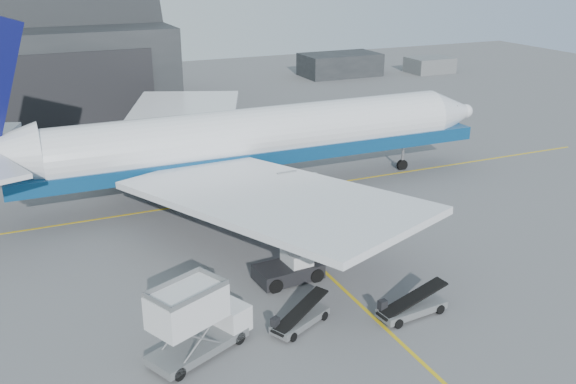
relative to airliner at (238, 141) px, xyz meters
name	(u,v)px	position (x,y,z in m)	size (l,w,h in m)	color
ground	(350,296)	(0.14, -20.85, -5.16)	(200.00, 200.00, 0.00)	#565659
taxi_lines	(275,225)	(0.14, -8.18, -5.15)	(80.00, 42.12, 0.02)	gold
distant_bldg_a	(340,75)	(38.14, 51.15, -5.16)	(14.00, 8.00, 4.00)	black
distant_bldg_b	(429,72)	(55.14, 47.15, -5.16)	(8.00, 6.00, 2.80)	slate
airliner	(238,141)	(0.00, 0.00, 0.00)	(52.53, 50.94, 18.44)	white
catering_truck	(196,321)	(-10.87, -23.10, -3.01)	(6.54, 4.64, 4.24)	slate
pushback_tug	(290,269)	(-2.53, -17.13, -4.38)	(4.65, 2.93, 2.08)	black
belt_loader_a	(299,319)	(-4.47, -22.85, -4.64)	(4.35, 3.08, 1.68)	slate
belt_loader_b	(411,307)	(2.35, -24.48, -4.59)	(4.89, 2.09, 1.84)	slate
traffic_cone	(429,306)	(3.83, -24.33, -4.92)	(0.34, 0.34, 0.50)	#EF3107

